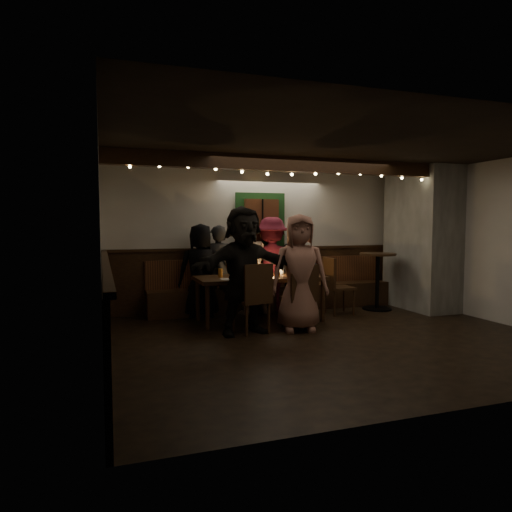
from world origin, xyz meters
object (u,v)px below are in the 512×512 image
object	(u,v)px
high_top	(378,274)
person_d	(272,264)
chair_near_left	(255,295)
person_b	(218,270)
person_e	(294,269)
chair_near_right	(301,293)
person_a	(201,271)
chair_end	(335,282)
person_g	(299,273)
person_f	(244,270)
dining_table	(260,280)
person_c	(247,265)

from	to	relation	value
high_top	person_d	bearing A→B (deg)	166.02
chair_near_left	person_b	world-z (taller)	person_b
person_b	person_e	distance (m)	1.40
chair_near_right	person_a	world-z (taller)	person_a
chair_end	person_e	distance (m)	0.80
chair_end	high_top	world-z (taller)	high_top
high_top	person_g	size ratio (longest dim) A/B	0.60
person_b	person_f	distance (m)	1.49
chair_end	person_e	size ratio (longest dim) A/B	0.65
person_a	dining_table	bearing A→B (deg)	150.46
person_e	chair_near_left	bearing A→B (deg)	72.04
person_d	person_g	size ratio (longest dim) A/B	0.98
person_d	chair_end	bearing A→B (deg)	162.50
person_a	person_b	world-z (taller)	person_a
high_top	person_b	bearing A→B (deg)	169.96
person_c	person_e	size ratio (longest dim) A/B	1.12
chair_near_right	person_g	size ratio (longest dim) A/B	0.57
chair_near_left	person_a	world-z (taller)	person_a
chair_near_left	person_e	bearing A→B (deg)	49.61
person_a	person_c	bearing A→B (deg)	-169.31
person_a	person_f	xyz separation A→B (m)	(0.33, -1.37, 0.13)
dining_table	person_e	xyz separation A→B (m)	(0.89, 0.66, 0.09)
person_d	person_c	bearing A→B (deg)	22.13
dining_table	person_c	size ratio (longest dim) A/B	1.20
person_c	chair_end	bearing A→B (deg)	158.96
dining_table	person_d	world-z (taller)	person_d
person_c	person_g	size ratio (longest dim) A/B	0.99
chair_near_left	chair_near_right	bearing A→B (deg)	2.27
chair_end	person_d	distance (m)	1.16
dining_table	person_d	xyz separation A→B (m)	(0.48, 0.73, 0.18)
person_f	person_e	bearing A→B (deg)	36.21
chair_near_right	person_f	size ratio (longest dim) A/B	0.54
person_b	person_c	size ratio (longest dim) A/B	0.91
person_d	dining_table	bearing A→B (deg)	72.51
high_top	person_e	distance (m)	1.56
person_c	chair_near_left	bearing A→B (deg)	77.05
dining_table	high_top	xyz separation A→B (m)	(2.39, 0.26, -0.01)
high_top	chair_near_right	bearing A→B (deg)	-152.75
person_e	chair_end	bearing A→B (deg)	156.89
chair_near_right	person_b	size ratio (longest dim) A/B	0.63
chair_end	person_a	xyz separation A→B (m)	(-2.25, 0.54, 0.23)
chair_end	person_b	world-z (taller)	person_b
dining_table	person_g	distance (m)	0.89
chair_near_right	person_b	xyz separation A→B (m)	(-0.89, 1.54, 0.22)
chair_near_left	chair_end	size ratio (longest dim) A/B	1.02
person_b	person_c	xyz separation A→B (m)	(0.50, -0.09, 0.08)
dining_table	chair_near_left	size ratio (longest dim) A/B	2.02
chair_near_right	person_c	bearing A→B (deg)	104.95
dining_table	person_b	size ratio (longest dim) A/B	1.32
person_d	person_e	world-z (taller)	person_d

